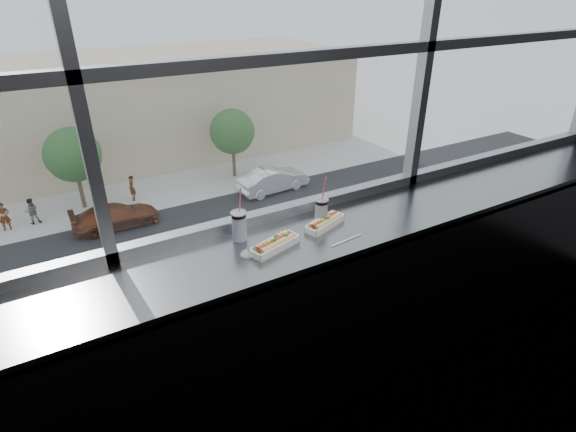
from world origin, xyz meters
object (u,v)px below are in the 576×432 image
hotdog_tray_right (325,222)px  soda_cup_right (321,210)px  car_far_c (273,176)px  car_far_b (115,213)px  pedestrian_a (3,214)px  hotdog_tray_left (275,244)px  pedestrian_b (31,209)px  loose_straw (347,240)px  pedestrian_c (131,186)px  car_near_d (283,239)px  tree_right (232,132)px  car_near_e (372,212)px  soda_cup_left (239,224)px  car_near_c (150,280)px  wrapper (251,253)px  tree_center (73,155)px

hotdog_tray_right → soda_cup_right: soda_cup_right is taller
hotdog_tray_right → car_far_c: bearing=42.9°
car_far_b → pedestrian_a: 6.55m
hotdog_tray_left → pedestrian_b: 29.66m
hotdog_tray_right → soda_cup_right: 0.07m
soda_cup_right → loose_straw: (0.01, -0.24, -0.08)m
loose_straw → pedestrian_c: size_ratio=0.10×
car_near_d → tree_right: size_ratio=1.25×
car_near_e → car_far_b: (-13.18, 8.00, -0.19)m
loose_straw → tree_right: bearing=61.6°
car_far_b → tree_right: (9.58, 4.00, 2.52)m
loose_straw → pedestrian_c: loose_straw is taller
soda_cup_left → loose_straw: soda_cup_left is taller
car_near_e → car_near_c: 13.19m
soda_cup_left → soda_cup_right: size_ratio=1.08×
soda_cup_left → car_near_d: bearing=60.1°
soda_cup_left → car_near_c: (2.15, 16.13, -11.15)m
wrapper → car_near_e: wrapper is taller
tree_center → car_far_c: bearing=-18.2°
hotdog_tray_right → car_near_d: (8.81, 16.24, -10.97)m
pedestrian_a → hotdog_tray_right: bearing=-81.3°
loose_straw → tree_center: size_ratio=0.04×
hotdog_tray_right → soda_cup_left: (-0.48, 0.11, 0.06)m
wrapper → car_near_d: bearing=60.3°
hotdog_tray_left → tree_right: (11.61, 28.31, -8.57)m
hotdog_tray_left → soda_cup_left: (-0.12, 0.18, 0.06)m
car_far_c → hotdog_tray_left: bearing=146.9°
soda_cup_right → wrapper: (-0.50, -0.11, -0.07)m
wrapper → car_far_c: bearing=61.9°
hotdog_tray_right → car_near_e: hotdog_tray_right is taller
soda_cup_right → car_near_d: (8.80, 16.20, -11.03)m
car_near_d → tree_center: tree_center is taller
soda_cup_right → pedestrian_a: soda_cup_right is taller
car_near_e → car_far_c: 8.35m
soda_cup_right → car_near_e: (14.85, 16.20, -10.96)m
soda_cup_right → hotdog_tray_right: bearing=-93.8°
pedestrian_c → hotdog_tray_right: bearing=-7.0°
loose_straw → pedestrian_a: bearing=91.8°
soda_cup_left → tree_right: 31.68m
soda_cup_left → pedestrian_a: (-3.68, 27.12, -11.09)m
car_near_e → pedestrian_b: car_near_e is taller
car_far_b → pedestrian_b: size_ratio=2.90×
wrapper → tree_right: bearing=67.5°
car_near_d → wrapper: bearing=148.8°
pedestrian_c → pedestrian_b: 6.15m
pedestrian_b → tree_center: bearing=-163.5°
loose_straw → pedestrian_b: 29.79m
soda_cup_right → car_near_d: size_ratio=0.04×
pedestrian_c → pedestrian_b: bearing=-86.7°
tree_center → soda_cup_left: bearing=-91.7°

